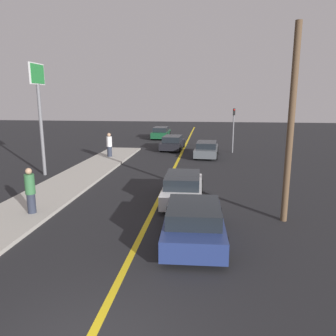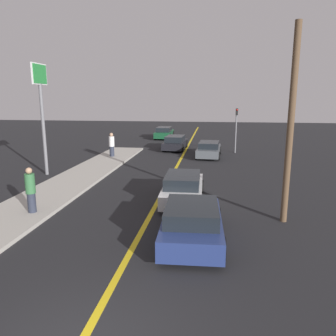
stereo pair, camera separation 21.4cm
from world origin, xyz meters
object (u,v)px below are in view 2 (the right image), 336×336
at_px(car_near_right_lane, 192,222).
at_px(car_parked_left_lot, 175,143).
at_px(utility_pole, 290,127).
at_px(pedestrian_mid_group, 31,190).
at_px(traffic_light, 236,126).
at_px(roadside_sign, 41,96).
at_px(pedestrian_far_standing, 112,145).
at_px(car_far_distant, 209,149).
at_px(car_oncoming_far, 164,133).
at_px(car_ahead_center, 183,188).

distance_m(car_near_right_lane, car_parked_left_lot, 19.40).
relative_size(car_parked_left_lot, utility_pole, 0.62).
distance_m(car_near_right_lane, pedestrian_mid_group, 6.66).
distance_m(traffic_light, roadside_sign, 15.65).
bearing_deg(utility_pole, pedestrian_far_standing, 131.17).
distance_m(car_parked_left_lot, roadside_sign, 13.43).
xyz_separation_m(car_far_distant, pedestrian_far_standing, (-7.48, -1.68, 0.46)).
xyz_separation_m(pedestrian_mid_group, pedestrian_far_standing, (-0.69, 12.76, -0.00)).
relative_size(car_oncoming_far, traffic_light, 1.18).
distance_m(car_parked_left_lot, utility_pole, 18.32).
xyz_separation_m(car_ahead_center, car_far_distant, (0.99, 11.71, -0.03)).
height_order(car_near_right_lane, utility_pole, utility_pole).
xyz_separation_m(car_oncoming_far, utility_pole, (8.36, -25.06, 2.95)).
xyz_separation_m(car_near_right_lane, traffic_light, (2.51, 18.10, 1.69)).
relative_size(car_near_right_lane, pedestrian_mid_group, 2.32).
height_order(car_near_right_lane, pedestrian_mid_group, pedestrian_mid_group).
height_order(pedestrian_far_standing, traffic_light, traffic_light).
bearing_deg(car_oncoming_far, car_ahead_center, -79.42).
xyz_separation_m(car_far_distant, car_oncoming_far, (-5.30, 11.34, 0.06)).
height_order(car_parked_left_lot, roadside_sign, roadside_sign).
distance_m(car_ahead_center, car_parked_left_lot, 15.14).
distance_m(pedestrian_mid_group, roadside_sign, 8.31).
height_order(pedestrian_far_standing, utility_pole, utility_pole).
bearing_deg(car_near_right_lane, utility_pole, 30.95).
relative_size(car_near_right_lane, car_ahead_center, 0.97).
xyz_separation_m(car_near_right_lane, pedestrian_far_standing, (-7.17, 14.24, 0.42)).
height_order(car_near_right_lane, car_far_distant, car_near_right_lane).
bearing_deg(pedestrian_far_standing, pedestrian_mid_group, -86.89).
bearing_deg(pedestrian_mid_group, car_ahead_center, 25.22).
bearing_deg(utility_pole, car_near_right_lane, -146.73).
bearing_deg(pedestrian_mid_group, car_oncoming_far, 86.72).
bearing_deg(pedestrian_mid_group, car_far_distant, 64.84).
relative_size(car_far_distant, pedestrian_far_standing, 2.41).
xyz_separation_m(car_far_distant, traffic_light, (2.21, 2.18, 1.73)).
bearing_deg(car_parked_left_lot, car_ahead_center, -79.32).
distance_m(car_far_distant, pedestrian_mid_group, 15.96).
xyz_separation_m(traffic_light, utility_pole, (0.85, -15.90, 1.28)).
distance_m(car_parked_left_lot, pedestrian_far_standing, 6.64).
relative_size(car_far_distant, car_oncoming_far, 0.99).
bearing_deg(utility_pole, pedestrian_mid_group, -175.80).
distance_m(car_far_distant, car_parked_left_lot, 4.50).
relative_size(car_oncoming_far, pedestrian_far_standing, 2.42).
bearing_deg(car_oncoming_far, traffic_light, -50.70).
xyz_separation_m(pedestrian_far_standing, roadside_sign, (-2.29, -5.93, 3.67)).
height_order(traffic_light, roadside_sign, roadside_sign).
xyz_separation_m(car_near_right_lane, roadside_sign, (-9.47, 8.31, 4.09)).
height_order(car_parked_left_lot, pedestrian_mid_group, pedestrian_mid_group).
bearing_deg(utility_pole, roadside_sign, 154.52).
distance_m(car_oncoming_far, roadside_sign, 19.89).
bearing_deg(car_near_right_lane, car_oncoming_far, 98.08).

